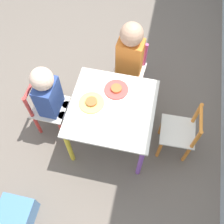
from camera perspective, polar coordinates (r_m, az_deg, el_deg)
ground_plane at (r=2.28m, az=0.00°, el=-5.19°), size 6.00×6.00×0.00m
kids_table at (r=1.91m, az=0.00°, el=0.05°), size 0.61×0.61×0.48m
chair_red at (r=2.17m, az=-13.75°, el=0.86°), size 0.27×0.27×0.53m
chair_pink at (r=2.33m, az=3.84°, el=8.97°), size 0.28×0.28×0.53m
chair_orange at (r=2.06m, az=14.64°, el=-4.43°), size 0.27×0.27×0.53m
child_front at (r=1.99m, az=-13.23°, el=3.26°), size 0.20×0.22×0.74m
child_left at (r=2.11m, az=3.80°, el=11.77°), size 0.23×0.21×0.81m
plate_front at (r=1.87m, az=-4.48°, el=2.10°), size 0.18×0.18×0.03m
plate_left at (r=1.92m, az=0.96°, el=4.97°), size 0.18×0.18×0.03m
storage_bin at (r=2.11m, az=-20.43°, el=-20.96°), size 0.29×0.24×0.18m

